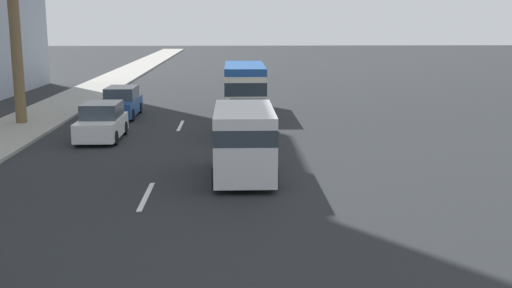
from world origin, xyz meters
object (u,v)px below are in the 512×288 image
at_px(car_fourth, 102,122).
at_px(car_fifth, 122,103).
at_px(car_third, 249,120).
at_px(van_sixth, 244,138).
at_px(minibus_lead, 245,86).

bearing_deg(car_fourth, car_fifth, -177.64).
xyz_separation_m(car_third, car_fourth, (-0.24, 6.75, -0.02)).
bearing_deg(van_sixth, car_third, -2.66).
distance_m(car_third, car_fourth, 6.75).
bearing_deg(car_third, van_sixth, 177.34).
distance_m(car_fourth, car_fifth, 6.88).
bearing_deg(car_fourth, minibus_lead, 140.47).
height_order(minibus_lead, car_fourth, minibus_lead).
xyz_separation_m(car_third, car_fifth, (6.63, 7.03, -0.01)).
bearing_deg(car_third, car_fifth, 46.67).
distance_m(car_third, van_sixth, 7.62).
bearing_deg(van_sixth, car_fifth, 25.15).
xyz_separation_m(minibus_lead, car_third, (-7.90, -0.03, -0.76)).
xyz_separation_m(car_third, van_sixth, (-7.59, 0.35, 0.59)).
relative_size(car_third, car_fourth, 1.06).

